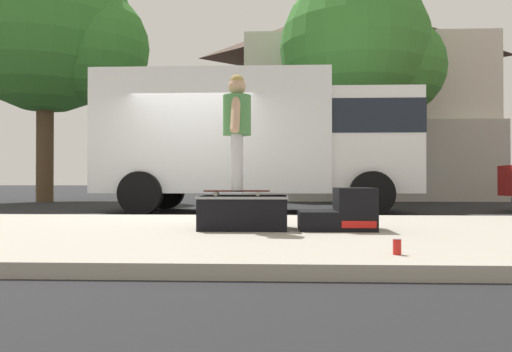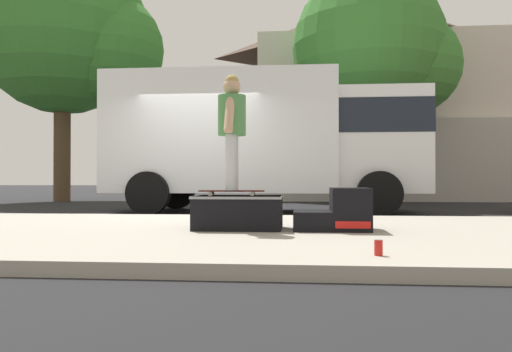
% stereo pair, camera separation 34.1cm
% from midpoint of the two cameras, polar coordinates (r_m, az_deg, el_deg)
% --- Properties ---
extents(ground_plane, '(140.00, 140.00, 0.00)m').
position_cam_midpoint_polar(ground_plane, '(9.17, -6.92, -4.96)').
color(ground_plane, black).
extents(sidewalk_slab, '(50.00, 5.00, 0.12)m').
position_cam_midpoint_polar(sidewalk_slab, '(6.28, -12.69, -6.43)').
color(sidewalk_slab, '#A8A093').
rests_on(sidewalk_slab, ground).
extents(skate_box, '(1.06, 0.72, 0.40)m').
position_cam_midpoint_polar(skate_box, '(5.99, -0.38, -4.09)').
color(skate_box, black).
rests_on(skate_box, sidewalk_slab).
extents(kicker_ramp, '(0.89, 0.69, 0.50)m').
position_cam_midpoint_polar(kicker_ramp, '(5.99, 11.08, -4.15)').
color(kicker_ramp, black).
rests_on(kicker_ramp, sidewalk_slab).
extents(skateboard, '(0.79, 0.23, 0.07)m').
position_cam_midpoint_polar(skateboard, '(5.94, -1.16, -1.77)').
color(skateboard, '#4C1E14').
rests_on(skateboard, skate_box).
extents(skater_kid, '(0.34, 0.71, 1.39)m').
position_cam_midpoint_polar(skater_kid, '(5.98, -1.16, 6.21)').
color(skater_kid, silver).
rests_on(skater_kid, skateboard).
extents(soda_can, '(0.07, 0.07, 0.13)m').
position_cam_midpoint_polar(soda_can, '(4.04, 16.33, -7.93)').
color(soda_can, red).
rests_on(soda_can, sidewalk_slab).
extents(box_truck, '(6.91, 2.63, 3.05)m').
position_cam_midpoint_polar(box_truck, '(11.20, 2.09, 4.54)').
color(box_truck, white).
rests_on(box_truck, ground).
extents(street_tree_main, '(6.47, 5.88, 8.93)m').
position_cam_midpoint_polar(street_tree_main, '(18.86, -19.94, 15.17)').
color(street_tree_main, brown).
rests_on(street_tree_main, ground).
extents(street_tree_neighbour, '(5.16, 4.69, 7.21)m').
position_cam_midpoint_polar(street_tree_neighbour, '(16.28, 14.40, 13.70)').
color(street_tree_neighbour, brown).
rests_on(street_tree_neighbour, ground).
extents(house_behind, '(9.54, 8.23, 8.40)m').
position_cam_midpoint_polar(house_behind, '(21.58, 13.66, 8.88)').
color(house_behind, beige).
rests_on(house_behind, ground).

